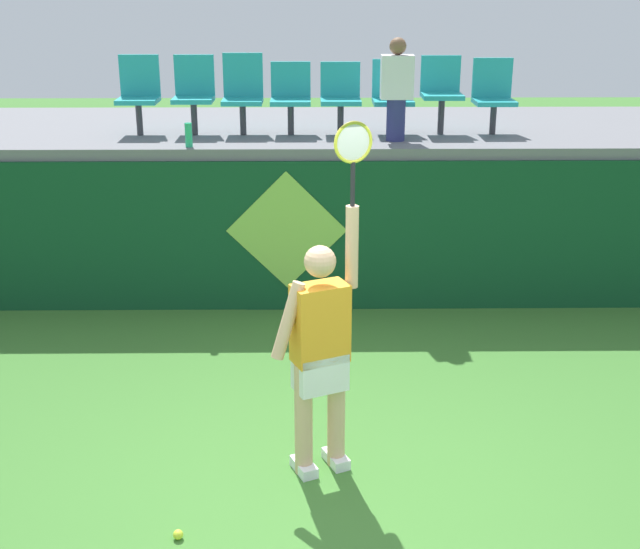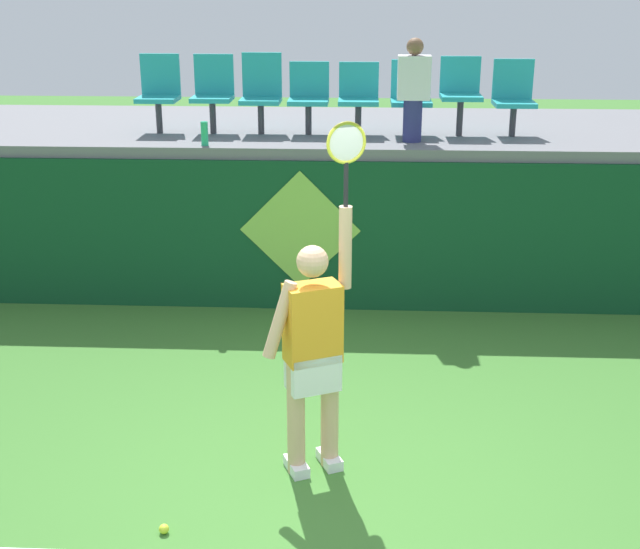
{
  "view_description": "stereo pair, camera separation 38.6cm",
  "coord_description": "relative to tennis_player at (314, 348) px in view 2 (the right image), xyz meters",
  "views": [
    {
      "loc": [
        -0.09,
        -4.98,
        3.45
      ],
      "look_at": [
        -0.01,
        1.29,
        1.22
      ],
      "focal_mm": 47.81,
      "sensor_mm": 36.0,
      "label": 1
    },
    {
      "loc": [
        0.3,
        -4.98,
        3.45
      ],
      "look_at": [
        -0.01,
        1.29,
        1.22
      ],
      "focal_mm": 47.81,
      "sensor_mm": 36.0,
      "label": 2
    }
  ],
  "objects": [
    {
      "name": "stadium_chair_7",
      "position": [
        1.96,
        4.08,
        1.21
      ],
      "size": [
        0.44,
        0.42,
        0.81
      ],
      "color": "#38383D",
      "rests_on": "spectator_platform"
    },
    {
      "name": "tennis_player",
      "position": [
        0.0,
        0.0,
        0.0
      ],
      "size": [
        0.71,
        0.39,
        2.54
      ],
      "color": "white",
      "rests_on": "ground_plane"
    },
    {
      "name": "stadium_chair_2",
      "position": [
        -0.81,
        4.08,
        1.24
      ],
      "size": [
        0.44,
        0.42,
        0.87
      ],
      "color": "#38383D",
      "rests_on": "spectator_platform"
    },
    {
      "name": "stadium_chair_0",
      "position": [
        -1.95,
        4.08,
        1.24
      ],
      "size": [
        0.44,
        0.42,
        0.85
      ],
      "color": "#38383D",
      "rests_on": "spectator_platform"
    },
    {
      "name": "water_bottle",
      "position": [
        -1.32,
        3.31,
        0.9
      ],
      "size": [
        0.08,
        0.08,
        0.25
      ],
      "primitive_type": "cylinder",
      "color": "#26B272",
      "rests_on": "spectator_platform"
    },
    {
      "name": "stadium_chair_5",
      "position": [
        0.85,
        4.08,
        1.21
      ],
      "size": [
        0.44,
        0.42,
        0.8
      ],
      "color": "#38383D",
      "rests_on": "spectator_platform"
    },
    {
      "name": "spectator_platform",
      "position": [
        0.01,
        4.6,
        0.71
      ],
      "size": [
        12.69,
        2.86,
        0.12
      ],
      "primitive_type": "cube",
      "color": "slate",
      "rests_on": "court_back_wall"
    },
    {
      "name": "wall_signage_mount",
      "position": [
        -0.32,
        3.12,
        -0.97
      ],
      "size": [
        1.27,
        0.01,
        1.53
      ],
      "color": "#0F4223",
      "rests_on": "ground_plane"
    },
    {
      "name": "spectator_0",
      "position": [
        0.85,
        3.64,
        1.33
      ],
      "size": [
        0.34,
        0.2,
        1.07
      ],
      "color": "navy",
      "rests_on": "spectator_platform"
    },
    {
      "name": "ground_plane",
      "position": [
        0.01,
        -0.46,
        -0.97
      ],
      "size": [
        40.0,
        40.0,
        0.0
      ],
      "primitive_type": "plane",
      "color": "#3D752D"
    },
    {
      "name": "tennis_ball",
      "position": [
        -0.93,
        -0.83,
        -0.93
      ],
      "size": [
        0.07,
        0.07,
        0.07
      ],
      "primitive_type": "sphere",
      "color": "#D1E533",
      "rests_on": "ground_plane"
    },
    {
      "name": "stadium_chair_6",
      "position": [
        1.38,
        4.07,
        1.26
      ],
      "size": [
        0.44,
        0.42,
        0.84
      ],
      "color": "#38383D",
      "rests_on": "spectator_platform"
    },
    {
      "name": "stadium_chair_1",
      "position": [
        -1.35,
        4.08,
        1.24
      ],
      "size": [
        0.44,
        0.42,
        0.85
      ],
      "color": "#38383D",
      "rests_on": "spectator_platform"
    },
    {
      "name": "court_back_wall",
      "position": [
        0.01,
        3.22,
        -0.16
      ],
      "size": [
        12.69,
        0.2,
        1.62
      ],
      "primitive_type": "cube",
      "color": "#0F4223",
      "rests_on": "ground_plane"
    },
    {
      "name": "stadium_chair_3",
      "position": [
        -0.28,
        4.08,
        1.2
      ],
      "size": [
        0.44,
        0.42,
        0.78
      ],
      "color": "#38383D",
      "rests_on": "spectator_platform"
    },
    {
      "name": "stadium_chair_4",
      "position": [
        0.27,
        4.07,
        1.2
      ],
      "size": [
        0.44,
        0.42,
        0.77
      ],
      "color": "#38383D",
      "rests_on": "spectator_platform"
    }
  ]
}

